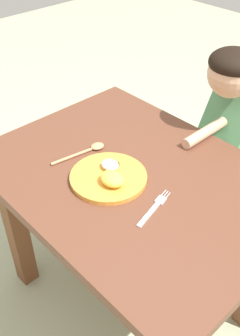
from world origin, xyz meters
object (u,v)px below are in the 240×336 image
object	(u,v)px
fork	(154,208)
spoon	(89,150)
plate	(109,177)
person	(227,144)

from	to	relation	value
fork	spoon	xyz separation A→B (m)	(-0.38, 0.05, 0.00)
plate	person	distance (m)	0.67
person	spoon	bearing A→B (deg)	67.92
plate	spoon	size ratio (longest dim) A/B	1.20
spoon	person	bearing A→B (deg)	-12.81
fork	person	distance (m)	0.67
fork	spoon	world-z (taller)	spoon
fork	person	bearing A→B (deg)	-1.34
plate	spoon	bearing A→B (deg)	162.94
plate	fork	distance (m)	0.20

